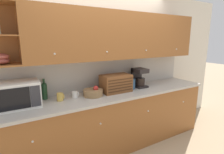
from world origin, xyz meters
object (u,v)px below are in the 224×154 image
object	(u,v)px
coffee_maker	(139,77)
mug_blue_second	(75,95)
mug	(60,97)
microwave	(18,94)
fruit_basket	(93,92)
storage_canister	(132,84)
bread_box	(116,83)
wine_bottle	(44,90)

from	to	relation	value
coffee_maker	mug_blue_second	bearing A→B (deg)	-178.79
mug	microwave	bearing A→B (deg)	175.61
mug_blue_second	fruit_basket	xyz separation A→B (m)	(0.27, -0.05, 0.00)
mug	storage_canister	world-z (taller)	storage_canister
mug	fruit_basket	bearing A→B (deg)	-3.94
bread_box	storage_canister	size ratio (longest dim) A/B	2.73
wine_bottle	mug_blue_second	world-z (taller)	wine_bottle
wine_bottle	bread_box	world-z (taller)	wine_bottle
fruit_basket	coffee_maker	size ratio (longest dim) A/B	0.87
microwave	wine_bottle	size ratio (longest dim) A/B	1.71
microwave	coffee_maker	bearing A→B (deg)	0.07
mug_blue_second	bread_box	world-z (taller)	bread_box
microwave	coffee_maker	world-z (taller)	coffee_maker
mug_blue_second	coffee_maker	bearing A→B (deg)	1.21
wine_bottle	coffee_maker	size ratio (longest dim) A/B	0.89
microwave	bread_box	xyz separation A→B (m)	(1.39, -0.06, -0.02)
bread_box	storage_canister	world-z (taller)	bread_box
mug_blue_second	bread_box	bearing A→B (deg)	-2.79
bread_box	coffee_maker	size ratio (longest dim) A/B	1.42
wine_bottle	fruit_basket	size ratio (longest dim) A/B	1.02
microwave	fruit_basket	distance (m)	0.99
microwave	fruit_basket	xyz separation A→B (m)	(0.98, -0.07, -0.11)
storage_canister	mug_blue_second	bearing A→B (deg)	177.72
mug_blue_second	mug	bearing A→B (deg)	-175.77
bread_box	storage_canister	bearing A→B (deg)	-1.22
fruit_basket	storage_canister	world-z (taller)	storage_canister
microwave	bread_box	world-z (taller)	microwave
coffee_maker	wine_bottle	bearing A→B (deg)	175.15
mug_blue_second	coffee_maker	size ratio (longest dim) A/B	0.30
microwave	storage_canister	world-z (taller)	microwave
fruit_basket	storage_canister	bearing A→B (deg)	0.74
wine_bottle	mug	size ratio (longest dim) A/B	2.73
wine_bottle	bread_box	distance (m)	1.08
mug_blue_second	fruit_basket	distance (m)	0.27
microwave	bread_box	size ratio (longest dim) A/B	1.06
coffee_maker	bread_box	bearing A→B (deg)	-173.57
wine_bottle	mug	xyz separation A→B (m)	(0.17, -0.17, -0.08)
wine_bottle	storage_canister	xyz separation A→B (m)	(1.38, -0.20, -0.05)
bread_box	storage_canister	distance (m)	0.32
storage_canister	fruit_basket	bearing A→B (deg)	-179.26
mug	fruit_basket	distance (m)	0.48
fruit_basket	wine_bottle	bearing A→B (deg)	162.32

